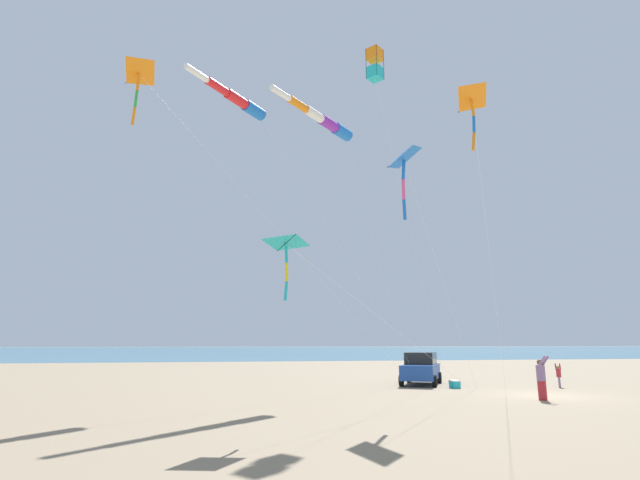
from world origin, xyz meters
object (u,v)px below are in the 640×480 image
(parked_car, at_px, (421,368))
(kite_delta_small_distant, at_px, (470,101))
(kite_box_orange_high_right, at_px, (375,65))
(kite_delta_red_high_left, at_px, (138,73))
(person_child_grey_jacket, at_px, (559,374))
(kite_windsock_teal_far_right, at_px, (238,100))
(kite_delta_blue_topmost, at_px, (403,158))
(cooler_box, at_px, (455,384))
(kite_delta_green_low_center, at_px, (287,244))
(person_child_green_jacket, at_px, (541,376))
(kite_windsock_checkered_midright, at_px, (324,121))

(parked_car, xyz_separation_m, kite_delta_small_distant, (15.83, -4.58, 8.60))
(parked_car, relative_size, kite_box_orange_high_right, 0.27)
(kite_delta_red_high_left, bearing_deg, kite_box_orange_high_right, 93.05)
(person_child_grey_jacket, xyz_separation_m, kite_windsock_teal_far_right, (0.40, -18.16, 14.58))
(parked_car, distance_m, kite_delta_blue_topmost, 14.28)
(cooler_box, xyz_separation_m, kite_delta_green_low_center, (10.97, -10.66, 5.20))
(parked_car, xyz_separation_m, kite_delta_blue_topmost, (10.14, -4.59, 8.94))
(person_child_green_jacket, distance_m, kite_delta_blue_topmost, 11.14)
(kite_delta_small_distant, bearing_deg, kite_delta_red_high_left, -128.11)
(person_child_grey_jacket, bearing_deg, kite_delta_blue_topmost, -58.51)
(kite_windsock_teal_far_right, xyz_separation_m, kite_delta_red_high_left, (3.47, -4.52, -0.96))
(kite_box_orange_high_right, bearing_deg, kite_delta_small_distant, -0.74)
(person_child_green_jacket, bearing_deg, cooler_box, -169.60)
(person_child_green_jacket, bearing_deg, kite_windsock_checkered_midright, -125.59)
(person_child_grey_jacket, xyz_separation_m, kite_windsock_checkered_midright, (-0.51, -13.21, 14.24))
(kite_delta_green_low_center, distance_m, kite_delta_blue_topmost, 7.66)
(parked_car, bearing_deg, kite_windsock_checkered_midright, -67.57)
(kite_delta_green_low_center, bearing_deg, person_child_green_jacket, 112.74)
(kite_delta_red_high_left, bearing_deg, kite_delta_small_distant, 51.89)
(person_child_green_jacket, distance_m, kite_delta_small_distant, 12.96)
(kite_windsock_teal_far_right, xyz_separation_m, kite_delta_blue_topmost, (6.61, 6.72, -5.38))
(kite_delta_small_distant, bearing_deg, kite_windsock_checkered_midright, -172.30)
(person_child_green_jacket, relative_size, person_child_grey_jacket, 1.47)
(person_child_green_jacket, bearing_deg, kite_box_orange_high_right, -108.85)
(cooler_box, height_order, person_child_grey_jacket, person_child_grey_jacket)
(kite_delta_green_low_center, relative_size, kite_delta_small_distant, 0.95)
(parked_car, bearing_deg, person_child_green_jacket, 12.92)
(parked_car, bearing_deg, kite_box_orange_high_right, -34.89)
(parked_car, height_order, person_child_green_jacket, person_child_green_jacket)
(person_child_grey_jacket, xyz_separation_m, kite_delta_red_high_left, (3.87, -22.68, 13.62))
(parked_car, distance_m, kite_windsock_teal_far_right, 18.59)
(person_child_green_jacket, distance_m, kite_delta_green_low_center, 13.49)
(person_child_green_jacket, height_order, kite_windsock_teal_far_right, kite_windsock_teal_far_right)
(kite_delta_blue_topmost, bearing_deg, kite_delta_green_low_center, -56.96)
(kite_delta_small_distant, bearing_deg, person_child_grey_jacket, 138.00)
(person_child_green_jacket, distance_m, kite_box_orange_high_right, 16.88)
(person_child_green_jacket, xyz_separation_m, kite_delta_red_high_left, (-1.59, -17.80, 13.29))
(parked_car, distance_m, kite_delta_green_low_center, 17.29)
(cooler_box, xyz_separation_m, kite_box_orange_high_right, (3.84, -5.33, 16.26))
(kite_windsock_teal_far_right, distance_m, kite_box_orange_high_right, 7.52)
(parked_car, relative_size, kite_delta_blue_topmost, 0.45)
(person_child_grey_jacket, bearing_deg, kite_delta_small_distant, -42.00)
(parked_car, height_order, kite_windsock_checkered_midright, kite_windsock_checkered_midright)
(cooler_box, xyz_separation_m, kite_delta_blue_topmost, (7.59, -5.46, 9.68))
(kite_delta_green_low_center, distance_m, kite_delta_red_high_left, 12.58)
(kite_windsock_checkered_midright, bearing_deg, person_child_grey_jacket, 87.80)
(kite_windsock_checkered_midright, xyz_separation_m, kite_delta_green_low_center, (10.90, -3.43, -9.54))
(kite_delta_green_low_center, relative_size, kite_windsock_teal_far_right, 0.74)
(kite_windsock_checkered_midright, height_order, kite_delta_small_distant, kite_windsock_checkered_midright)
(kite_delta_red_high_left, bearing_deg, kite_delta_green_low_center, 42.78)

